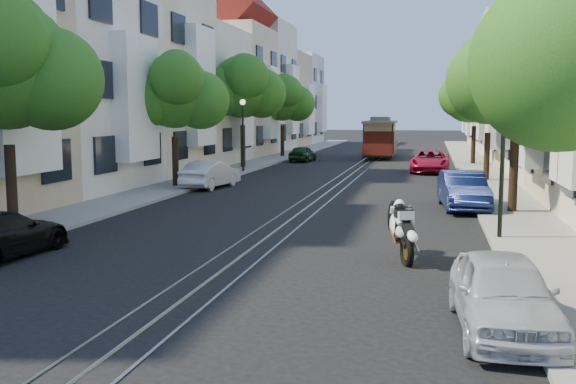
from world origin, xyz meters
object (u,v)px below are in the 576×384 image
Objects in this scene: tree_w_c at (243,88)px; parked_car_e_mid at (463,190)px; tree_e_d at (476,92)px; lamp_west at (243,124)px; cable_car at (380,136)px; tree_w_b at (175,93)px; lamp_east at (503,136)px; parked_car_w_far at (303,154)px; tree_e_c at (491,91)px; parked_car_w_mid at (211,174)px; parked_car_e_far at (430,161)px; tree_w_d at (283,99)px; tree_e_b at (520,75)px; tree_w_a at (7,67)px; parked_car_e_near at (503,293)px.

tree_w_c is 1.70× the size of parked_car_e_mid.
parked_car_e_mid is at bearing -94.51° from tree_e_d.
lamp_west is 0.54× the size of cable_car.
tree_e_d is 22.28m from tree_w_b.
tree_w_b is at bearing 143.42° from lamp_east.
tree_e_d is at bearing -178.33° from parked_car_w_far.
tree_e_c is at bearing 22.62° from tree_w_b.
tree_w_c is 1.84× the size of parked_car_w_mid.
lamp_west is (-13.56, 2.02, -1.75)m from tree_e_c.
parked_car_e_far is at bearing 14.52° from lamp_west.
parked_car_w_mid is (1.54, -10.63, -4.43)m from tree_w_c.
tree_e_c is 0.84× the size of cable_car.
tree_w_c is at bearing -90.00° from tree_w_d.
tree_e_b is 14.53m from parked_car_w_mid.
tree_w_b reaches higher than parked_car_w_mid.
tree_w_a is 1.41× the size of parked_car_e_far.
lamp_east is 1.00× the size of lamp_west.
tree_e_b is 1.00× the size of tree_w_a.
parked_car_e_mid is at bearing 96.73° from lamp_east.
tree_e_b is at bearing -43.85° from lamp_west.
parked_car_e_far is (10.70, 2.77, -2.18)m from lamp_west.
tree_w_a is at bearing -90.00° from tree_w_b.
parked_car_w_mid reaches higher than parked_car_e_near.
parked_car_e_far is at bearing 63.15° from tree_w_a.
parked_car_e_mid reaches higher than parked_car_w_far.
cable_car is (7.64, 11.99, -3.32)m from tree_w_c.
tree_e_c is 18.50m from cable_car.
tree_e_c is 15.60m from tree_w_b.
parked_car_w_mid is at bearing 82.91° from tree_w_a.
tree_e_c is at bearing -19.15° from tree_w_c.
parked_car_e_mid is at bearing -99.39° from tree_e_c.
tree_w_b reaches higher than parked_car_e_far.
tree_e_b reaches higher than lamp_east.
parked_car_e_near is 13.56m from parked_car_e_mid.
tree_e_b is at bearing -48.01° from tree_w_c.
lamp_east reaches higher than cable_car.
cable_car is at bearing 93.41° from parked_car_e_near.
tree_e_c is 6.83m from parked_car_e_far.
tree_w_b is at bearing 156.86° from parked_car_e_mid.
lamp_east is at bearing 146.69° from parked_car_w_mid.
tree_w_c is at bearing 160.85° from tree_e_c.
parked_car_e_mid is (12.74, 7.96, -4.05)m from tree_w_a.
parked_car_e_near is (11.90, -25.62, -2.22)m from lamp_west.
parked_car_e_far is at bearing 95.23° from lamp_east.
tree_w_d is (-0.00, 34.00, -0.13)m from tree_w_a.
tree_e_b reaches higher than cable_car.
cable_car is 2.01× the size of parked_car_w_mid.
parked_car_e_far reaches higher than parked_car_w_mid.
tree_w_d reaches higher than parked_car_e_near.
tree_e_c is 1.04× the size of tree_w_b.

